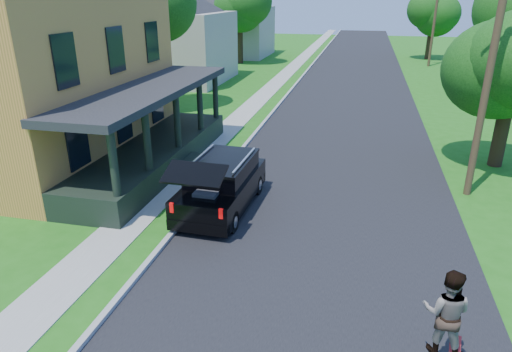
# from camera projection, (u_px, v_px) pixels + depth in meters

# --- Properties ---
(ground) EXTENTS (140.00, 140.00, 0.00)m
(ground) POSITION_uv_depth(u_px,v_px,m) (313.00, 276.00, 10.90)
(ground) COLOR #1E6313
(ground) RESTS_ON ground
(street) EXTENTS (8.00, 120.00, 0.02)m
(street) POSITION_uv_depth(u_px,v_px,m) (349.00, 100.00, 28.97)
(street) COLOR black
(street) RESTS_ON ground
(curb) EXTENTS (0.15, 120.00, 0.12)m
(curb) POSITION_uv_depth(u_px,v_px,m) (286.00, 97.00, 29.83)
(curb) COLOR #9D9D98
(curb) RESTS_ON ground
(sidewalk) EXTENTS (1.30, 120.00, 0.03)m
(sidewalk) POSITION_uv_depth(u_px,v_px,m) (263.00, 96.00, 30.16)
(sidewalk) COLOR gray
(sidewalk) RESTS_ON ground
(front_walk) EXTENTS (6.50, 1.20, 0.03)m
(front_walk) POSITION_uv_depth(u_px,v_px,m) (94.00, 161.00, 18.33)
(front_walk) COLOR gray
(front_walk) RESTS_ON ground
(neighbor_house_mid) EXTENTS (12.78, 12.78, 8.30)m
(neighbor_house_mid) POSITION_uv_depth(u_px,v_px,m) (171.00, 24.00, 33.89)
(neighbor_house_mid) COLOR #9C9A8A
(neighbor_house_mid) RESTS_ON ground
(neighbor_house_far) EXTENTS (12.78, 12.78, 8.30)m
(neighbor_house_far) POSITION_uv_depth(u_px,v_px,m) (231.00, 15.00, 48.35)
(neighbor_house_far) COLOR #9C9A8A
(neighbor_house_far) RESTS_ON ground
(black_suv) EXTENTS (1.89, 4.61, 2.13)m
(black_suv) POSITION_uv_depth(u_px,v_px,m) (221.00, 185.00, 14.02)
(black_suv) COLOR black
(black_suv) RESTS_ON ground
(skateboarder) EXTENTS (0.93, 0.80, 1.66)m
(skateboarder) POSITION_uv_depth(u_px,v_px,m) (446.00, 313.00, 7.77)
(skateboarder) COLOR black
(skateboarder) RESTS_ON ground
(tree_left_mid) EXTENTS (5.76, 5.41, 8.00)m
(tree_left_mid) POSITION_uv_depth(u_px,v_px,m) (152.00, 10.00, 24.40)
(tree_left_mid) COLOR black
(tree_left_mid) RESTS_ON ground
(tree_left_far) EXTENTS (5.39, 5.18, 8.39)m
(tree_left_far) POSITION_uv_depth(u_px,v_px,m) (239.00, 1.00, 42.17)
(tree_left_far) COLOR black
(tree_left_far) RESTS_ON ground
(tree_right_far) EXTENTS (4.75, 4.60, 7.30)m
(tree_right_far) POSITION_uv_depth(u_px,v_px,m) (433.00, 10.00, 45.22)
(tree_right_far) COLOR black
(tree_right_far) RESTS_ON ground
(utility_pole_near) EXTENTS (1.42, 0.23, 8.27)m
(utility_pole_near) POSITION_uv_depth(u_px,v_px,m) (491.00, 65.00, 13.78)
(utility_pole_near) COLOR #40321E
(utility_pole_near) RESTS_ON ground
(utility_pole_far) EXTENTS (1.46, 0.34, 7.41)m
(utility_pole_far) POSITION_uv_depth(u_px,v_px,m) (434.00, 23.00, 40.95)
(utility_pole_far) COLOR #40321E
(utility_pole_far) RESTS_ON ground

